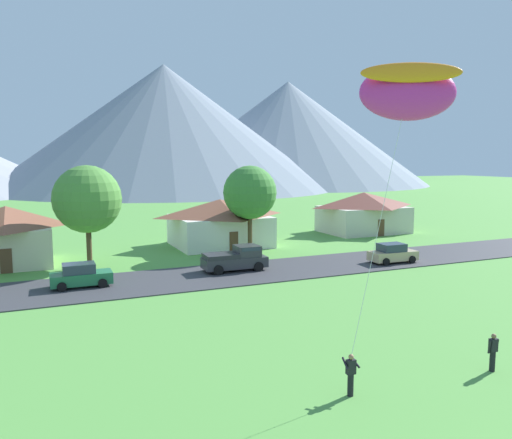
% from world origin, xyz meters
% --- Properties ---
extents(road_strip, '(160.00, 7.82, 0.08)m').
position_xyz_m(road_strip, '(0.00, 30.56, 0.04)').
color(road_strip, '#38383D').
rests_on(road_strip, ground).
extents(mountain_west_ridge, '(97.53, 97.53, 35.92)m').
position_xyz_m(mountain_west_ridge, '(71.27, 156.61, 17.96)').
color(mountain_west_ridge, gray).
rests_on(mountain_west_ridge, ground).
extents(mountain_central_ridge, '(100.13, 100.13, 36.65)m').
position_xyz_m(mountain_central_ridge, '(24.19, 145.32, 18.33)').
color(mountain_central_ridge, gray).
rests_on(mountain_central_ridge, ground).
extents(mountain_far_east_ridge, '(79.23, 79.23, 23.86)m').
position_xyz_m(mountain_far_east_ridge, '(38.42, 144.62, 11.93)').
color(mountain_far_east_ridge, gray).
rests_on(mountain_far_east_ridge, ground).
extents(house_leftmost, '(10.14, 8.63, 4.90)m').
position_xyz_m(house_leftmost, '(5.22, 43.64, 2.54)').
color(house_leftmost, silver).
rests_on(house_leftmost, ground).
extents(house_left_center, '(7.58, 7.53, 5.12)m').
position_xyz_m(house_left_center, '(-14.86, 41.62, 2.65)').
color(house_left_center, beige).
rests_on(house_left_center, ground).
extents(house_right_center, '(10.55, 7.70, 4.98)m').
position_xyz_m(house_right_center, '(24.80, 45.63, 2.58)').
color(house_right_center, beige).
rests_on(house_right_center, ground).
extents(tree_left_of_center, '(5.65, 5.65, 8.61)m').
position_xyz_m(tree_left_of_center, '(-8.51, 37.89, 5.77)').
color(tree_left_of_center, '#4C3823').
rests_on(tree_left_of_center, ground).
extents(tree_center, '(5.18, 5.18, 8.47)m').
position_xyz_m(tree_center, '(6.52, 38.63, 5.86)').
color(tree_center, '#4C3823').
rests_on(tree_center, ground).
extents(parked_car_green_west_end, '(4.22, 2.12, 1.68)m').
position_xyz_m(parked_car_green_west_end, '(-9.80, 31.01, 0.87)').
color(parked_car_green_west_end, '#237042').
rests_on(parked_car_green_west_end, road_strip).
extents(parked_car_tan_mid_west, '(4.28, 2.23, 1.68)m').
position_xyz_m(parked_car_tan_mid_west, '(15.99, 28.96, 0.87)').
color(parked_car_tan_mid_west, tan).
rests_on(parked_car_tan_mid_west, road_strip).
extents(pickup_truck_charcoal_west_side, '(5.25, 2.43, 1.99)m').
position_xyz_m(pickup_truck_charcoal_west_side, '(2.27, 31.50, 1.06)').
color(pickup_truck_charcoal_west_side, '#333338').
rests_on(pickup_truck_charcoal_west_side, road_strip).
extents(kite_flyer_with_kite, '(6.18, 3.61, 13.22)m').
position_xyz_m(kite_flyer_with_kite, '(1.93, 10.95, 11.88)').
color(kite_flyer_with_kite, black).
rests_on(kite_flyer_with_kite, ground).
extents(watcher_person, '(0.56, 0.24, 1.68)m').
position_xyz_m(watcher_person, '(5.24, 8.80, 0.88)').
color(watcher_person, black).
rests_on(watcher_person, ground).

